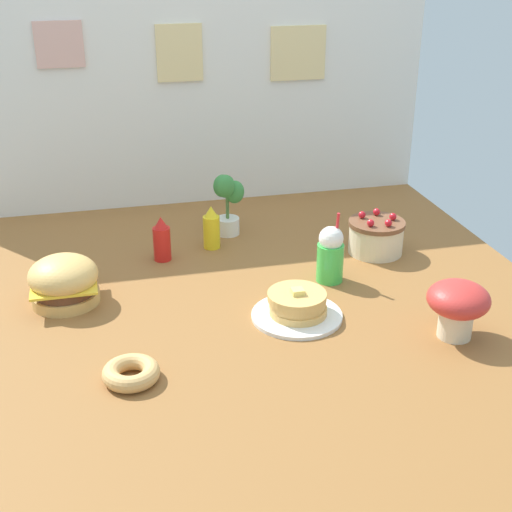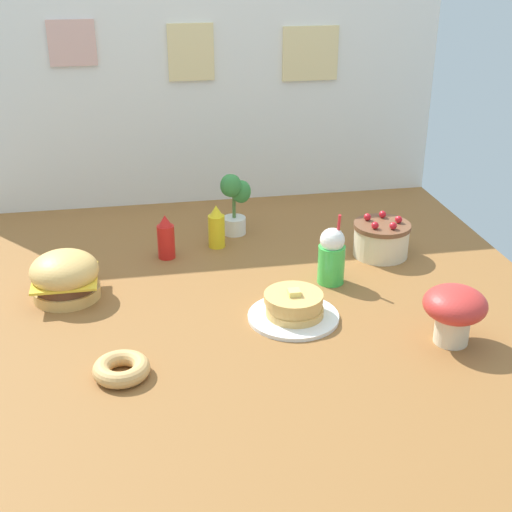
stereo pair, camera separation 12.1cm
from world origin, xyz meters
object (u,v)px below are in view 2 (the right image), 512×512
(pancake_stack, at_px, (294,308))
(mustard_bottle, at_px, (216,228))
(donut_pink_glaze, at_px, (121,368))
(potted_plant, at_px, (234,201))
(mushroom_stool, at_px, (454,309))
(cream_soda_cup, at_px, (332,256))
(layer_cake, at_px, (381,239))
(ketchup_bottle, at_px, (166,238))
(burger, at_px, (65,276))

(pancake_stack, distance_m, mustard_bottle, 0.64)
(pancake_stack, relative_size, donut_pink_glaze, 1.83)
(potted_plant, bearing_deg, mushroom_stool, -61.52)
(cream_soda_cup, bearing_deg, layer_cake, 36.81)
(cream_soda_cup, xyz_separation_m, potted_plant, (-0.27, 0.50, 0.04))
(ketchup_bottle, relative_size, cream_soda_cup, 0.67)
(donut_pink_glaze, bearing_deg, pancake_stack, 22.97)
(ketchup_bottle, bearing_deg, cream_soda_cup, -29.40)
(burger, height_order, ketchup_bottle, ketchup_bottle)
(potted_plant, bearing_deg, donut_pink_glaze, -116.05)
(layer_cake, height_order, potted_plant, potted_plant)
(layer_cake, bearing_deg, donut_pink_glaze, -146.79)
(potted_plant, bearing_deg, cream_soda_cup, -61.85)
(ketchup_bottle, relative_size, mushroom_stool, 0.91)
(layer_cake, xyz_separation_m, ketchup_bottle, (-0.82, 0.13, 0.01))
(mustard_bottle, distance_m, potted_plant, 0.16)
(donut_pink_glaze, bearing_deg, ketchup_bottle, 77.07)
(cream_soda_cup, distance_m, potted_plant, 0.57)
(mustard_bottle, distance_m, mushroom_stool, 1.04)
(pancake_stack, bearing_deg, mustard_bottle, 105.77)
(potted_plant, bearing_deg, ketchup_bottle, -147.49)
(pancake_stack, xyz_separation_m, mustard_bottle, (-0.17, 0.61, 0.04))
(mushroom_stool, bearing_deg, potted_plant, 118.48)
(layer_cake, bearing_deg, ketchup_bottle, 171.12)
(layer_cake, bearing_deg, pancake_stack, -136.67)
(layer_cake, relative_size, ketchup_bottle, 1.25)
(pancake_stack, height_order, cream_soda_cup, cream_soda_cup)
(pancake_stack, distance_m, cream_soda_cup, 0.30)
(mustard_bottle, height_order, potted_plant, potted_plant)
(pancake_stack, relative_size, mushroom_stool, 1.55)
(layer_cake, distance_m, ketchup_bottle, 0.83)
(pancake_stack, height_order, mustard_bottle, mustard_bottle)
(burger, xyz_separation_m, ketchup_bottle, (0.36, 0.26, 0.00))
(mustard_bottle, relative_size, mushroom_stool, 0.91)
(cream_soda_cup, xyz_separation_m, mushroom_stool, (0.25, -0.46, 0.01))
(pancake_stack, xyz_separation_m, potted_plant, (-0.08, 0.73, 0.11))
(potted_plant, distance_m, mushroom_stool, 1.09)
(pancake_stack, xyz_separation_m, mushroom_stool, (0.44, -0.23, 0.08))
(potted_plant, bearing_deg, burger, -145.29)
(burger, xyz_separation_m, donut_pink_glaze, (0.18, -0.51, -0.05))
(pancake_stack, distance_m, ketchup_bottle, 0.66)
(burger, distance_m, mustard_bottle, 0.65)
(donut_pink_glaze, xyz_separation_m, potted_plant, (0.47, 0.97, 0.12))
(ketchup_bottle, height_order, potted_plant, potted_plant)
(pancake_stack, relative_size, ketchup_bottle, 1.70)
(burger, distance_m, mushroom_stool, 1.28)
(donut_pink_glaze, bearing_deg, layer_cake, 33.21)
(ketchup_bottle, bearing_deg, mushroom_stool, -43.53)
(layer_cake, distance_m, donut_pink_glaze, 1.19)
(pancake_stack, height_order, layer_cake, layer_cake)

